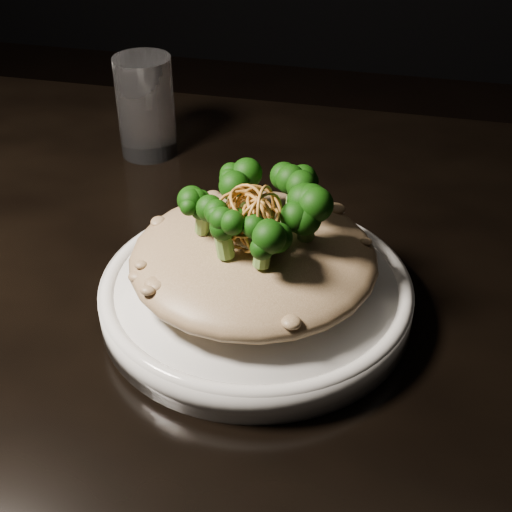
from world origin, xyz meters
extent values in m
cube|color=black|center=(0.00, 0.00, 0.73)|extent=(1.10, 0.80, 0.04)
cylinder|color=silver|center=(0.08, -0.04, 0.76)|extent=(0.26, 0.26, 0.03)
ellipsoid|color=brown|center=(0.08, -0.03, 0.80)|extent=(0.21, 0.21, 0.05)
ellipsoid|color=white|center=(0.08, -0.04, 0.83)|extent=(0.05, 0.05, 0.01)
cylinder|color=white|center=(-0.11, 0.22, 0.81)|extent=(0.07, 0.07, 0.12)
camera|label=1|loc=(0.19, -0.50, 1.15)|focal=50.00mm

